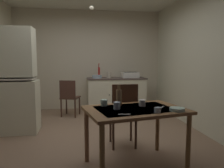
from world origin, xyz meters
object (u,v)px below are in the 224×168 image
at_px(hand_pump, 99,72).
at_px(serving_bowl_wide, 177,109).
at_px(glass_bottle, 119,97).
at_px(chair_far_side, 124,114).
at_px(chair_by_counter, 69,97).
at_px(teacup_mint, 142,103).
at_px(dining_table, 135,116).
at_px(sink_basin, 130,75).
at_px(mixing_bowl_counter, 97,77).
at_px(hutch_cabinet, 11,84).

height_order(hand_pump, serving_bowl_wide, hand_pump).
bearing_deg(hand_pump, glass_bottle, -89.98).
distance_m(chair_far_side, glass_bottle, 0.58).
height_order(chair_by_counter, teacup_mint, chair_by_counter).
distance_m(serving_bowl_wide, teacup_mint, 0.46).
bearing_deg(glass_bottle, hand_pump, 90.02).
distance_m(hand_pump, serving_bowl_wide, 3.46).
bearing_deg(glass_bottle, dining_table, -47.06).
relative_size(sink_basin, mixing_bowl_counter, 1.72).
height_order(sink_basin, serving_bowl_wide, sink_basin).
relative_size(mixing_bowl_counter, dining_table, 0.19).
xyz_separation_m(chair_far_side, chair_by_counter, (-0.91, 2.00, -0.04)).
distance_m(mixing_bowl_counter, chair_far_side, 2.52).
bearing_deg(teacup_mint, glass_bottle, 167.96).
xyz_separation_m(dining_table, serving_bowl_wide, (0.45, -0.20, 0.11)).
bearing_deg(hand_pump, chair_by_counter, -142.73).
bearing_deg(dining_table, teacup_mint, 44.96).
height_order(chair_far_side, chair_by_counter, chair_far_side).
height_order(chair_by_counter, serving_bowl_wide, chair_by_counter).
bearing_deg(chair_far_side, mixing_bowl_counter, 94.85).
bearing_deg(serving_bowl_wide, sink_basin, 86.39).
relative_size(sink_basin, serving_bowl_wide, 2.52).
height_order(chair_far_side, glass_bottle, glass_bottle).
relative_size(chair_far_side, serving_bowl_wide, 5.64).
height_order(sink_basin, dining_table, sink_basin).
distance_m(hutch_cabinet, chair_far_side, 2.17).
relative_size(hand_pump, chair_by_counter, 0.45).
xyz_separation_m(hand_pump, teacup_mint, (0.29, -3.08, -0.25)).
bearing_deg(chair_by_counter, serving_bowl_wide, -63.98).
relative_size(hand_pump, chair_far_side, 0.40).
xyz_separation_m(sink_basin, glass_bottle, (-0.83, -2.97, -0.09)).
bearing_deg(sink_basin, mixing_bowl_counter, -176.78).
distance_m(hand_pump, mixing_bowl_counter, 0.17).
xyz_separation_m(hand_pump, serving_bowl_wide, (0.62, -3.39, -0.28)).
height_order(sink_basin, chair_by_counter, sink_basin).
relative_size(mixing_bowl_counter, chair_far_side, 0.26).
bearing_deg(dining_table, chair_far_side, 91.80).
xyz_separation_m(chair_by_counter, serving_bowl_wide, (1.38, -2.82, 0.29)).
bearing_deg(serving_bowl_wide, hutch_cabinet, 142.57).
distance_m(chair_far_side, serving_bowl_wide, 0.98).
relative_size(hutch_cabinet, chair_by_counter, 2.20).
bearing_deg(mixing_bowl_counter, teacup_mint, -83.27).
distance_m(chair_by_counter, glass_bottle, 2.58).
bearing_deg(mixing_bowl_counter, sink_basin, 3.22).
relative_size(hutch_cabinet, chair_far_side, 1.95).
xyz_separation_m(dining_table, glass_bottle, (-0.17, 0.18, 0.21)).
bearing_deg(dining_table, chair_by_counter, 109.46).
height_order(hutch_cabinet, chair_by_counter, hutch_cabinet).
height_order(hutch_cabinet, sink_basin, hutch_cabinet).
bearing_deg(chair_by_counter, chair_far_side, -65.57).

